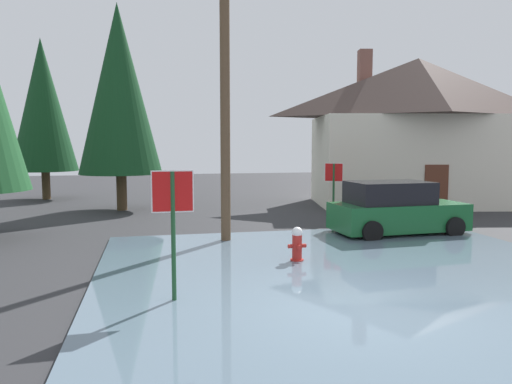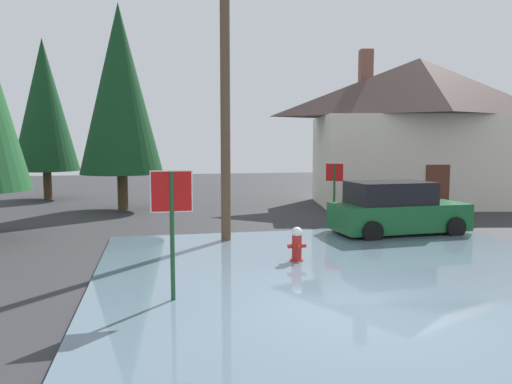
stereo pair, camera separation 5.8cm
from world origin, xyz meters
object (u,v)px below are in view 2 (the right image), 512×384
Objects in this scene: fire_hydrant at (297,246)px; stop_sign_far at (334,180)px; house at (417,130)px; pine_tree_mid_left at (120,90)px; pine_tree_far_center at (44,105)px; utility_pole at (225,86)px; parked_car at (396,210)px; stop_sign_near at (172,209)px.

fire_hydrant is 7.26m from stop_sign_far.
house reaches higher than stop_sign_far.
stop_sign_far is at bearing -147.03° from house.
pine_tree_mid_left is 6.62m from pine_tree_far_center.
utility_pole is 0.98× the size of pine_tree_mid_left.
house is 1.30× the size of pine_tree_far_center.
stop_sign_far is (4.66, 3.51, -2.97)m from utility_pole.
stop_sign_far is 15.83m from pine_tree_far_center.
parked_car is at bearing -41.81° from pine_tree_mid_left.
house is 8.82m from parked_car.
stop_sign_far is 0.26× the size of pine_tree_far_center.
utility_pole is at bearing -179.08° from parked_car.
pine_tree_far_center is at bearing 160.90° from house.
pine_tree_far_center reaches higher than stop_sign_near.
stop_sign_far is at bearing 53.85° from stop_sign_near.
stop_sign_near is at bearing -72.57° from pine_tree_far_center.
pine_tree_far_center is at bearing 128.40° from pine_tree_mid_left.
parked_car reaches higher than fire_hydrant.
utility_pole reaches higher than fire_hydrant.
fire_hydrant is 5.11m from utility_pole.
parked_car is (7.12, 5.31, -0.91)m from stop_sign_near.
pine_tree_mid_left is (-4.66, 10.77, 4.73)m from fire_hydrant.
fire_hydrant is 18.72m from pine_tree_far_center.
pine_tree_far_center is at bearing 107.43° from stop_sign_near.
stop_sign_near is at bearing -141.54° from fire_hydrant.
house is at bearing -3.84° from pine_tree_mid_left.
house reaches higher than stop_sign_near.
utility_pole is 6.55m from parked_car.
stop_sign_far is 3.57m from parked_car.
stop_sign_near is at bearing -126.15° from stop_sign_far.
house reaches higher than fire_hydrant.
parked_car is 12.56m from pine_tree_mid_left.
parked_car is 0.48× the size of pine_tree_mid_left.
parked_car is (0.75, -3.42, -0.72)m from stop_sign_far.
house reaches higher than parked_car.
pine_tree_mid_left reaches higher than pine_tree_far_center.
fire_hydrant is at bearing 38.46° from stop_sign_near.
stop_sign_near is at bearing -143.30° from parked_car.
fire_hydrant is 0.10× the size of utility_pole.
stop_sign_near is at bearing -82.84° from pine_tree_mid_left.
utility_pole is at bearing 114.50° from fire_hydrant.
stop_sign_far is (6.38, 8.73, -0.19)m from stop_sign_near.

